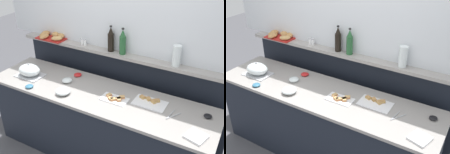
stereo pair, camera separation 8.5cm
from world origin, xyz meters
TOP-DOWN VIEW (x-y plane):
  - ground_plane at (0.00, 0.60)m, footprint 12.00×12.00m
  - buffet_counter at (0.00, 0.00)m, footprint 2.68×0.72m
  - back_ledge_unit at (0.00, 0.53)m, footprint 2.78×0.22m
  - sandwich_platter_rear at (0.24, -0.02)m, footprint 0.30×0.17m
  - sandwich_platter_front at (0.59, 0.10)m, footprint 0.35×0.22m
  - serving_cloche at (-0.94, -0.06)m, footprint 0.34×0.24m
  - glass_bowl_large at (-0.44, 0.03)m, footprint 0.12×0.12m
  - glass_bowl_medium at (-0.32, -0.20)m, footprint 0.17×0.17m
  - condiment_bowl_red at (1.18, 0.15)m, footprint 0.08×0.08m
  - condiment_bowl_dark at (-0.42, 0.22)m, footprint 0.10×0.10m
  - condiment_bowl_cream at (-0.75, -0.28)m, footprint 0.09×0.09m
  - serving_tongs at (0.87, -0.00)m, footprint 0.11×0.19m
  - napkin_stack at (1.15, -0.20)m, footprint 0.21×0.21m
  - wine_bottle_green at (0.08, 0.46)m, footprint 0.08×0.08m
  - wine_bottle_dark at (-0.08, 0.46)m, footprint 0.08×0.08m
  - salt_shaker at (-0.49, 0.46)m, footprint 0.03×0.03m
  - pepper_shaker at (-0.45, 0.46)m, footprint 0.03×0.03m
  - bread_basket at (-0.99, 0.43)m, footprint 0.41×0.30m
  - water_carafe at (0.72, 0.46)m, footprint 0.09×0.09m

SIDE VIEW (x-z plane):
  - ground_plane at x=0.00m, z-range 0.00..0.00m
  - buffet_counter at x=0.00m, z-range 0.00..0.92m
  - back_ledge_unit at x=0.00m, z-range 0.03..1.27m
  - serving_tongs at x=0.87m, z-range 0.92..0.93m
  - sandwich_platter_front at x=0.59m, z-range 0.91..0.95m
  - napkin_stack at x=1.15m, z-range 0.92..0.94m
  - sandwich_platter_rear at x=0.24m, z-range 0.92..0.95m
  - condiment_bowl_red at x=1.18m, z-range 0.92..0.95m
  - condiment_bowl_cream at x=-0.75m, z-range 0.92..0.95m
  - condiment_bowl_dark at x=-0.42m, z-range 0.92..0.96m
  - glass_bowl_large at x=-0.44m, z-range 0.92..0.97m
  - glass_bowl_medium at x=-0.32m, z-range 0.92..0.99m
  - serving_cloche at x=-0.94m, z-range 0.91..1.08m
  - bread_basket at x=-0.99m, z-range 1.24..1.32m
  - salt_shaker at x=-0.49m, z-range 1.24..1.33m
  - pepper_shaker at x=-0.45m, z-range 1.24..1.33m
  - water_carafe at x=0.72m, z-range 1.24..1.47m
  - wine_bottle_green at x=0.08m, z-range 1.22..1.54m
  - wine_bottle_dark at x=-0.08m, z-range 1.22..1.54m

